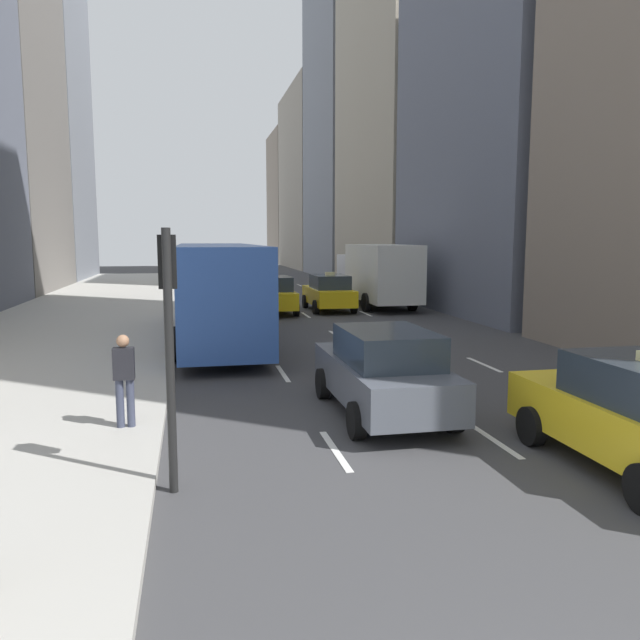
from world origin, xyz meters
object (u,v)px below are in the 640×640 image
object	(u,v)px
taxi_second	(329,293)
pedestrian_mid_block	(124,376)
city_bus	(217,289)
taxi_third	(272,295)
sedan_black_near	(383,371)
traffic_light_pole	(169,317)
taxi_lead	(640,415)
box_truck	(377,273)

from	to	relation	value
taxi_second	pedestrian_mid_block	size ratio (longest dim) A/B	2.67
city_bus	taxi_third	bearing A→B (deg)	69.56
city_bus	pedestrian_mid_block	distance (m)	10.10
sedan_black_near	city_bus	xyz separation A→B (m)	(-2.81, 9.56, 0.91)
pedestrian_mid_block	traffic_light_pole	world-z (taller)	traffic_light_pole
taxi_lead	pedestrian_mid_block	world-z (taller)	taxi_lead
taxi_third	taxi_second	bearing A→B (deg)	10.86
taxi_lead	taxi_third	xyz separation A→B (m)	(-2.80, 20.79, 0.00)
taxi_lead	box_truck	size ratio (longest dim) A/B	0.52
taxi_third	city_bus	xyz separation A→B (m)	(-2.81, -7.54, 0.91)
box_truck	taxi_third	bearing A→B (deg)	-161.07
taxi_lead	taxi_second	size ratio (longest dim) A/B	1.00
taxi_lead	city_bus	xyz separation A→B (m)	(-5.61, 13.24, 0.91)
taxi_lead	city_bus	distance (m)	14.41
taxi_third	pedestrian_mid_block	world-z (taller)	taxi_third
city_bus	traffic_light_pole	world-z (taller)	traffic_light_pole
pedestrian_mid_block	taxi_third	bearing A→B (deg)	74.47
sedan_black_near	box_truck	size ratio (longest dim) A/B	0.54
sedan_black_near	traffic_light_pole	xyz separation A→B (m)	(-3.95, -2.95, 1.53)
traffic_light_pole	taxi_lead	bearing A→B (deg)	-6.18
sedan_black_near	city_bus	size ratio (longest dim) A/B	0.39
sedan_black_near	box_truck	world-z (taller)	box_truck
taxi_second	sedan_black_near	distance (m)	17.86
taxi_second	sedan_black_near	size ratio (longest dim) A/B	0.97
taxi_lead	taxi_third	bearing A→B (deg)	97.67
taxi_third	taxi_lead	bearing A→B (deg)	-82.33
traffic_light_pole	taxi_second	bearing A→B (deg)	71.85
taxi_second	city_bus	world-z (taller)	city_bus
box_truck	traffic_light_pole	size ratio (longest dim) A/B	2.33
taxi_lead	traffic_light_pole	size ratio (longest dim) A/B	1.22
city_bus	pedestrian_mid_block	xyz separation A→B (m)	(-2.03, -9.87, -0.72)
taxi_third	pedestrian_mid_block	xyz separation A→B (m)	(-4.84, -17.41, 0.19)
taxi_second	taxi_third	xyz separation A→B (m)	(-2.80, -0.54, 0.00)
taxi_lead	traffic_light_pole	xyz separation A→B (m)	(-6.75, 0.73, 1.53)
taxi_lead	sedan_black_near	bearing A→B (deg)	127.25
taxi_second	traffic_light_pole	distance (m)	21.73
taxi_third	box_truck	xyz separation A→B (m)	(5.60, 1.92, 0.83)
box_truck	traffic_light_pole	distance (m)	23.97
city_bus	traffic_light_pole	xyz separation A→B (m)	(-1.14, -12.51, 0.62)
taxi_third	sedan_black_near	xyz separation A→B (m)	(0.00, -17.10, -0.00)
taxi_second	traffic_light_pole	world-z (taller)	traffic_light_pole
taxi_lead	taxi_second	xyz separation A→B (m)	(0.00, 21.32, 0.00)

